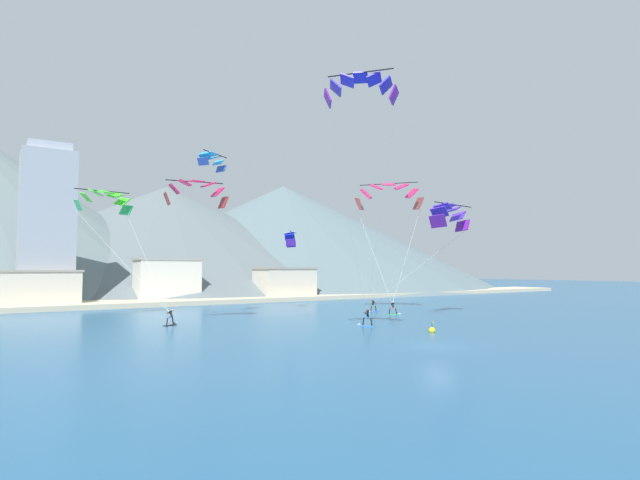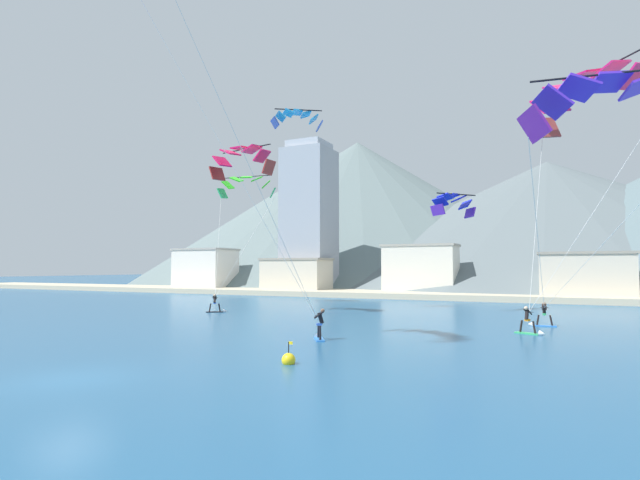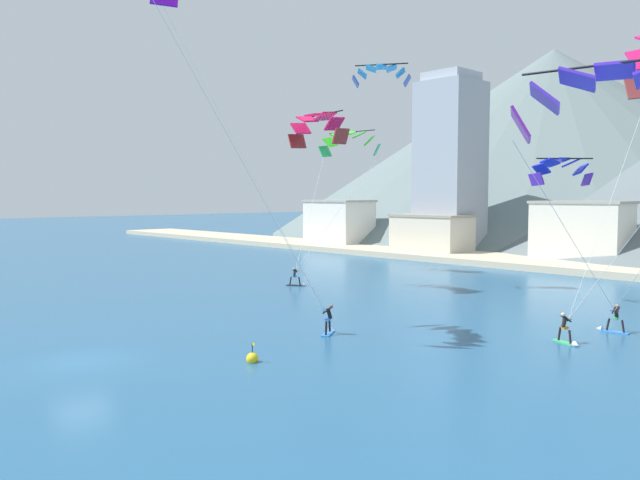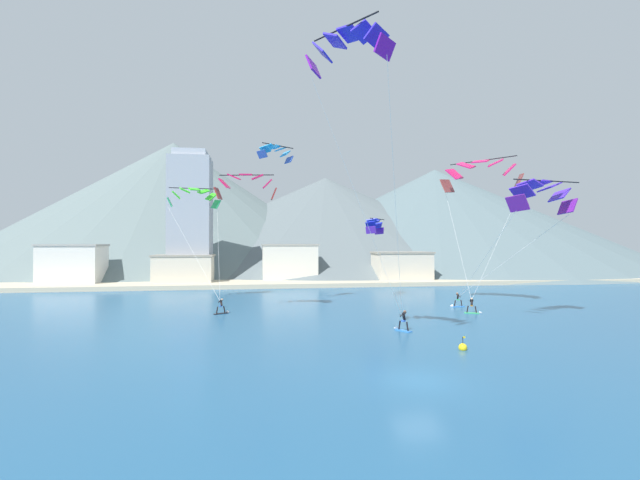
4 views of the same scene
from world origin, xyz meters
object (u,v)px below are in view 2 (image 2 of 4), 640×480
object	(u,v)px
kitesurfer_far_left	(531,326)
parafoil_kite_near_lead	(247,185)
kitesurfer_near_lead	(217,307)
parafoil_kite_distant_high_outer	(297,117)
kitesurfer_near_trail	(541,319)
parafoil_kite_near_trail	(611,100)
parafoil_kite_distant_low_drift	(242,158)
parafoil_kite_far_left	(589,92)
parafoil_kite_distant_mid_solo	(453,203)
kitesurfer_mid_center	(319,330)
race_marker_buoy	(289,360)

from	to	relation	value
kitesurfer_far_left	parafoil_kite_near_lead	distance (m)	35.03
kitesurfer_near_lead	parafoil_kite_distant_high_outer	world-z (taller)	parafoil_kite_distant_high_outer
kitesurfer_near_trail	kitesurfer_far_left	size ratio (longest dim) A/B	1.01
parafoil_kite_near_trail	parafoil_kite_distant_low_drift	world-z (taller)	parafoil_kite_distant_low_drift
kitesurfer_far_left	parafoil_kite_far_left	bearing A→B (deg)	53.85
parafoil_kite_near_trail	parafoil_kite_distant_high_outer	world-z (taller)	parafoil_kite_distant_high_outer
parafoil_kite_distant_low_drift	parafoil_kite_distant_mid_solo	world-z (taller)	parafoil_kite_distant_low_drift
parafoil_kite_far_left	parafoil_kite_distant_high_outer	size ratio (longest dim) A/B	3.61
parafoil_kite_distant_mid_solo	kitesurfer_mid_center	bearing A→B (deg)	-99.83
kitesurfer_near_lead	kitesurfer_near_trail	size ratio (longest dim) A/B	0.96
parafoil_kite_far_left	parafoil_kite_distant_low_drift	size ratio (longest dim) A/B	2.45
parafoil_kite_far_left	race_marker_buoy	world-z (taller)	parafoil_kite_far_left
parafoil_kite_distant_high_outer	race_marker_buoy	distance (m)	30.00
parafoil_kite_near_lead	kitesurfer_near_trail	bearing A→B (deg)	-18.31
kitesurfer_near_trail	parafoil_kite_near_trail	bearing A→B (deg)	-69.74
kitesurfer_mid_center	parafoil_kite_far_left	world-z (taller)	parafoil_kite_far_left
parafoil_kite_distant_low_drift	race_marker_buoy	bearing A→B (deg)	-50.61
kitesurfer_near_lead	parafoil_kite_near_lead	world-z (taller)	parafoil_kite_near_lead
parafoil_kite_far_left	parafoil_kite_distant_high_outer	world-z (taller)	parafoil_kite_distant_high_outer
parafoil_kite_far_left	kitesurfer_far_left	bearing A→B (deg)	-126.15
parafoil_kite_far_left	parafoil_kite_distant_low_drift	xyz separation A→B (m)	(-26.36, -1.01, -2.02)
parafoil_kite_distant_mid_solo	race_marker_buoy	xyz separation A→B (m)	(-1.61, -26.63, -9.37)
kitesurfer_near_trail	parafoil_kite_distant_low_drift	bearing A→B (deg)	-178.20
parafoil_kite_near_lead	kitesurfer_far_left	bearing A→B (deg)	-26.17
kitesurfer_mid_center	race_marker_buoy	distance (m)	6.95
kitesurfer_far_left	parafoil_kite_distant_mid_solo	world-z (taller)	parafoil_kite_distant_mid_solo
kitesurfer_mid_center	parafoil_kite_distant_high_outer	distance (m)	24.57
parafoil_kite_distant_mid_solo	race_marker_buoy	bearing A→B (deg)	-93.45
parafoil_kite_near_lead	parafoil_kite_distant_mid_solo	size ratio (longest dim) A/B	2.90
kitesurfer_near_lead	parafoil_kite_distant_mid_solo	world-z (taller)	parafoil_kite_distant_mid_solo
race_marker_buoy	parafoil_kite_distant_high_outer	bearing A→B (deg)	117.43
parafoil_kite_near_lead	parafoil_kite_distant_low_drift	distance (m)	12.44
kitesurfer_mid_center	parafoil_kite_distant_low_drift	bearing A→B (deg)	139.09
kitesurfer_near_trail	race_marker_buoy	bearing A→B (deg)	-115.26
parafoil_kite_near_trail	parafoil_kite_distant_mid_solo	size ratio (longest dim) A/B	2.63
kitesurfer_near_trail	race_marker_buoy	distance (m)	20.32
kitesurfer_near_lead	kitesurfer_mid_center	bearing A→B (deg)	-35.91
parafoil_kite_near_trail	parafoil_kite_far_left	distance (m)	10.49
parafoil_kite_distant_low_drift	parafoil_kite_near_trail	bearing A→B (deg)	-18.29
parafoil_kite_near_trail	parafoil_kite_distant_low_drift	bearing A→B (deg)	161.71
kitesurfer_near_trail	kitesurfer_mid_center	size ratio (longest dim) A/B	1.01
kitesurfer_near_lead	parafoil_kite_distant_mid_solo	xyz separation A→B (m)	(18.35, 9.15, 9.06)
parafoil_kite_distant_high_outer	parafoil_kite_distant_mid_solo	bearing A→B (deg)	20.80
parafoil_kite_near_lead	parafoil_kite_near_trail	xyz separation A→B (m)	(33.25, -19.39, -1.37)
parafoil_kite_distant_high_outer	parafoil_kite_distant_mid_solo	size ratio (longest dim) A/B	0.97
kitesurfer_near_trail	parafoil_kite_near_trail	distance (m)	15.12
parafoil_kite_near_lead	race_marker_buoy	distance (m)	37.46
parafoil_kite_distant_low_drift	parafoil_kite_near_lead	bearing A→B (deg)	121.85
parafoil_kite_distant_low_drift	parafoil_kite_distant_mid_solo	size ratio (longest dim) A/B	1.43
kitesurfer_near_lead	kitesurfer_near_trail	bearing A→B (deg)	2.01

